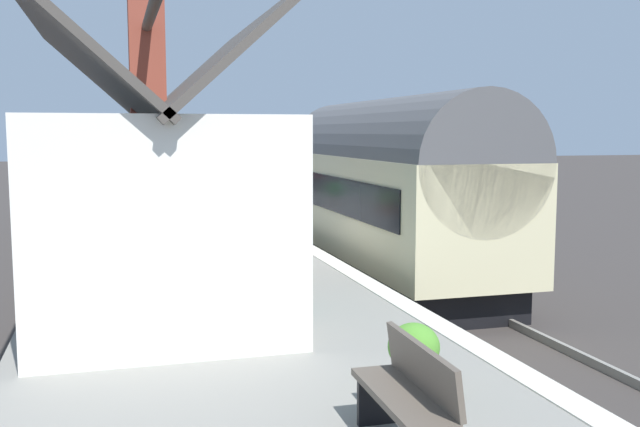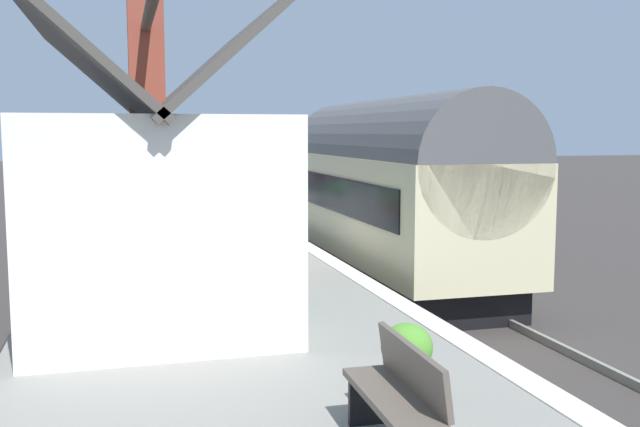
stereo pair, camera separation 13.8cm
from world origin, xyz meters
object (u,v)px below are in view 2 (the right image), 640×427
at_px(planter_corner_building, 407,357).
at_px(planter_edge_near, 108,210).
at_px(planter_bench_left, 168,209).
at_px(planter_edge_far, 94,218).
at_px(planter_bench_right, 147,201).
at_px(planter_by_door, 191,196).
at_px(train, 394,190).
at_px(station_building, 153,201).
at_px(bench_platform_end, 398,394).
at_px(station_sign_board, 236,177).
at_px(bench_by_lamp, 216,219).

xyz_separation_m(planter_corner_building, planter_edge_near, (15.34, 3.05, -0.06)).
xyz_separation_m(planter_bench_left, planter_edge_far, (-1.29, 1.99, -0.06)).
bearing_deg(planter_bench_right, planter_by_door, -120.21).
bearing_deg(planter_edge_near, train, -133.74).
distance_m(station_building, bench_platform_end, 6.14).
bearing_deg(station_building, train, -51.29).
height_order(bench_platform_end, planter_edge_near, bench_platform_end).
xyz_separation_m(planter_bench_right, station_sign_board, (-2.60, -2.57, 0.89)).
height_order(station_building, station_sign_board, station_building).
bearing_deg(bench_by_lamp, station_building, 164.59).
bearing_deg(bench_by_lamp, planter_corner_building, -177.52).
relative_size(station_building, bench_by_lamp, 4.70).
bearing_deg(planter_bench_left, station_sign_board, -72.51).
bearing_deg(station_building, planter_edge_far, 7.62).
height_order(planter_bench_left, station_sign_board, station_sign_board).
bearing_deg(planter_bench_left, planter_edge_far, 122.98).
bearing_deg(planter_edge_far, bench_by_lamp, -131.28).
bearing_deg(train, planter_bench_right, 30.79).
relative_size(planter_corner_building, planter_edge_far, 0.88).
relative_size(planter_edge_near, planter_by_door, 1.12).
bearing_deg(station_building, bench_by_lamp, -15.41).
relative_size(planter_edge_near, station_sign_board, 0.64).
xyz_separation_m(train, planter_by_door, (8.04, 3.89, -0.75)).
bearing_deg(planter_bench_right, train, -149.21).
relative_size(train, bench_platform_end, 6.39).
bearing_deg(planter_bench_right, planter_corner_building, -174.13).
height_order(bench_by_lamp, planter_bench_right, bench_by_lamp).
bearing_deg(planter_bench_left, station_building, 175.38).
bearing_deg(planter_bench_right, bench_platform_end, -176.13).
distance_m(planter_corner_building, planter_bench_right, 18.09).
distance_m(station_building, planter_edge_near, 10.79).
bearing_deg(planter_bench_left, bench_platform_end, -177.04).
distance_m(station_building, bench_by_lamp, 6.57).
xyz_separation_m(station_building, planter_bench_right, (13.34, -0.34, -1.24)).
bearing_deg(bench_platform_end, station_building, 15.72).
bearing_deg(station_building, planter_bench_left, -4.62).
relative_size(train, planter_edge_near, 9.00).
bearing_deg(planter_edge_far, planter_bench_left, -57.02).
relative_size(train, planter_bench_left, 12.24).
relative_size(train, planter_bench_right, 11.48).
height_order(bench_platform_end, bench_by_lamp, same).
height_order(bench_by_lamp, planter_edge_far, bench_by_lamp).
xyz_separation_m(bench_by_lamp, planter_corner_building, (-10.90, -0.47, -0.11)).
bearing_deg(planter_bench_left, train, -139.33).
height_order(station_building, planter_bench_right, station_building).
bearing_deg(planter_edge_far, planter_bench_right, -18.47).
height_order(planter_edge_near, planter_by_door, planter_by_door).
relative_size(station_building, planter_corner_building, 9.47).
height_order(planter_by_door, planter_bench_left, planter_by_door).
xyz_separation_m(planter_by_door, planter_bench_left, (-2.46, 0.91, -0.12)).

